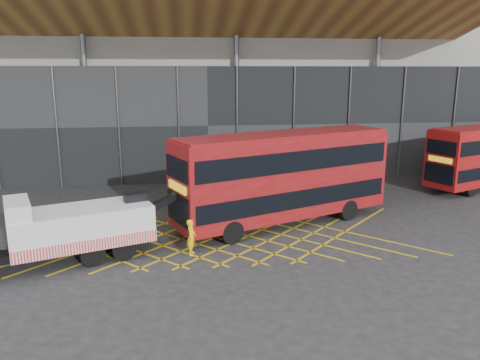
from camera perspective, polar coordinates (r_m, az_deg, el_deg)
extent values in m
plane|color=#252527|center=(22.28, -7.25, -7.12)|extent=(120.00, 120.00, 0.00)
cube|color=gold|center=(22.83, -19.49, -7.27)|extent=(7.16, 7.16, 0.01)
cube|color=gold|center=(22.83, -19.49, -7.27)|extent=(7.16, 7.16, 0.01)
cube|color=gold|center=(22.53, -15.48, -7.25)|extent=(7.16, 7.16, 0.01)
cube|color=gold|center=(22.53, -15.48, -7.25)|extent=(7.16, 7.16, 0.01)
cube|color=gold|center=(22.35, -11.39, -7.20)|extent=(7.16, 7.16, 0.01)
cube|color=gold|center=(22.35, -11.39, -7.20)|extent=(7.16, 7.16, 0.01)
cube|color=gold|center=(22.27, -7.25, -7.10)|extent=(7.16, 7.16, 0.01)
cube|color=gold|center=(22.27, -7.25, -7.10)|extent=(7.16, 7.16, 0.01)
cube|color=gold|center=(22.32, -3.11, -6.97)|extent=(7.16, 7.16, 0.01)
cube|color=gold|center=(22.32, -3.11, -6.97)|extent=(7.16, 7.16, 0.01)
cube|color=gold|center=(22.47, 0.99, -6.81)|extent=(7.16, 7.16, 0.01)
cube|color=gold|center=(22.47, 0.99, -6.81)|extent=(7.16, 7.16, 0.01)
cube|color=gold|center=(22.74, 5.01, -6.61)|extent=(7.16, 7.16, 0.01)
cube|color=gold|center=(22.74, 5.01, -6.61)|extent=(7.16, 7.16, 0.01)
cube|color=gold|center=(23.12, 8.91, -6.39)|extent=(7.16, 7.16, 0.01)
cube|color=gold|center=(23.12, 8.91, -6.39)|extent=(7.16, 7.16, 0.01)
cube|color=gold|center=(23.60, 12.67, -6.15)|extent=(7.16, 7.16, 0.01)
cube|color=gold|center=(23.60, 12.67, -6.15)|extent=(7.16, 7.16, 0.01)
cube|color=gray|center=(39.97, -4.69, 15.00)|extent=(55.00, 14.00, 18.00)
cube|color=black|center=(32.87, -3.96, 6.70)|extent=(55.00, 0.80, 8.00)
cube|color=brown|center=(29.16, -7.96, 20.56)|extent=(40.00, 11.93, 4.07)
cylinder|color=#595B60|center=(33.11, -18.07, 7.87)|extent=(0.36, 0.36, 10.00)
cylinder|color=#595B60|center=(32.74, -0.44, 8.46)|extent=(0.36, 0.36, 10.00)
cylinder|color=#595B60|center=(35.33, 16.07, 8.30)|extent=(0.36, 0.36, 10.00)
cube|color=black|center=(20.58, -22.00, -7.87)|extent=(8.31, 3.86, 0.31)
cube|color=white|center=(20.44, -18.70, -5.20)|extent=(6.01, 4.07, 1.44)
cube|color=red|center=(19.54, -18.02, -7.68)|extent=(5.24, 2.02, 0.49)
cube|color=white|center=(19.96, -25.54, -3.14)|extent=(1.60, 2.34, 0.63)
cube|color=black|center=(20.65, -12.47, -2.15)|extent=(1.17, 0.80, 0.45)
cube|color=black|center=(21.01, -10.05, -3.04)|extent=(1.95, 0.99, 0.97)
cylinder|color=black|center=(20.14, -13.97, -8.15)|extent=(1.04, 0.64, 0.99)
cylinder|color=black|center=(21.87, -15.19, -6.50)|extent=(1.04, 0.64, 0.99)
cube|color=maroon|center=(23.63, 5.37, 0.61)|extent=(11.63, 6.94, 4.06)
cube|color=black|center=(23.85, 5.33, -1.62)|extent=(11.23, 6.81, 0.89)
cube|color=black|center=(23.45, 5.42, 2.83)|extent=(11.23, 6.81, 0.99)
cube|color=black|center=(21.14, -7.57, -3.47)|extent=(0.97, 2.18, 1.36)
cube|color=black|center=(20.69, -7.72, 1.39)|extent=(0.97, 2.18, 0.99)
cube|color=yellow|center=(20.87, -7.67, -0.86)|extent=(0.78, 1.74, 0.37)
cube|color=maroon|center=(23.27, 5.48, 5.57)|extent=(11.33, 6.65, 0.13)
cylinder|color=black|center=(21.34, -0.97, -6.38)|extent=(1.12, 0.71, 1.09)
cylinder|color=black|center=(23.33, -3.81, -4.69)|extent=(1.12, 0.71, 1.09)
cylinder|color=black|center=(25.32, 13.03, -3.56)|extent=(1.12, 0.71, 1.09)
cylinder|color=black|center=(27.02, 9.63, -2.35)|extent=(1.12, 0.71, 1.09)
cube|color=black|center=(31.48, 23.07, 0.73)|extent=(0.86, 1.94, 1.20)
cube|color=black|center=(31.20, 23.33, 3.64)|extent=(0.86, 1.94, 0.88)
cube|color=yellow|center=(31.31, 23.20, 2.30)|extent=(0.69, 1.55, 0.32)
cylinder|color=black|center=(32.61, 26.34, -0.99)|extent=(1.00, 0.63, 0.96)
cylinder|color=black|center=(33.76, 23.47, -0.26)|extent=(1.00, 0.63, 0.96)
imported|color=yellow|center=(20.14, -5.95, -6.95)|extent=(0.48, 0.63, 1.56)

